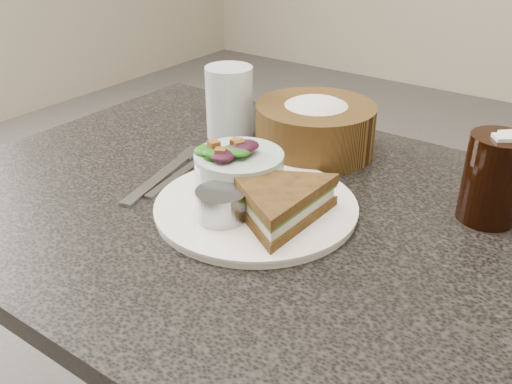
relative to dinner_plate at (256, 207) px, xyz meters
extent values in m
cylinder|color=white|center=(0.00, 0.00, 0.00)|extent=(0.28, 0.28, 0.01)
cylinder|color=#95999E|center=(-0.01, -0.06, 0.03)|extent=(0.09, 0.09, 0.04)
cone|color=orange|center=(0.01, 0.06, 0.02)|extent=(0.10, 0.10, 0.03)
cube|color=#AAACB2|center=(-0.18, 0.00, 0.00)|extent=(0.06, 0.19, 0.01)
cube|color=#9C9C9E|center=(-0.16, 0.04, 0.00)|extent=(0.05, 0.21, 0.00)
cylinder|color=silver|center=(-0.20, 0.20, 0.06)|extent=(0.09, 0.09, 0.13)
camera|label=1|loc=(0.40, -0.56, 0.39)|focal=40.00mm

